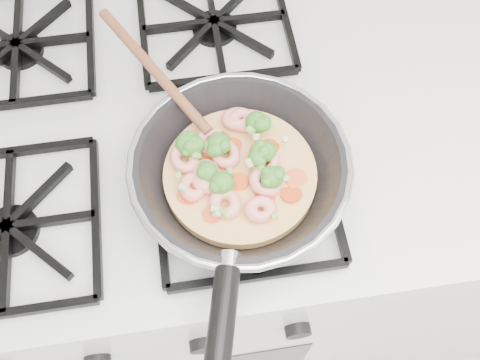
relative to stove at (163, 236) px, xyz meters
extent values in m
cube|color=white|center=(0.00, 0.00, -0.01)|extent=(0.60, 0.60, 0.90)
cube|color=black|center=(0.00, 0.00, 0.45)|extent=(0.56, 0.56, 0.02)
torus|color=silver|center=(0.15, -0.13, 0.51)|extent=(0.28, 0.28, 0.01)
cylinder|color=#FFC36E|center=(0.15, -0.13, 0.48)|extent=(0.19, 0.19, 0.02)
ellipsoid|color=brown|center=(0.12, -0.09, 0.50)|extent=(0.05, 0.05, 0.01)
cylinder|color=brown|center=(0.06, 0.01, 0.53)|extent=(0.13, 0.20, 0.04)
torus|color=#FFA896|center=(0.16, -0.06, 0.50)|extent=(0.05, 0.05, 0.03)
torus|color=#FFA896|center=(0.16, -0.19, 0.50)|extent=(0.04, 0.04, 0.02)
torus|color=#FFA896|center=(0.08, -0.11, 0.50)|extent=(0.06, 0.06, 0.02)
torus|color=#FFA896|center=(0.16, -0.06, 0.50)|extent=(0.05, 0.05, 0.02)
torus|color=#FFA896|center=(0.09, -0.15, 0.50)|extent=(0.05, 0.05, 0.02)
torus|color=#FFA896|center=(0.13, -0.11, 0.50)|extent=(0.06, 0.06, 0.02)
torus|color=#FFA896|center=(0.17, -0.16, 0.50)|extent=(0.06, 0.06, 0.02)
torus|color=#FFA896|center=(0.12, -0.09, 0.50)|extent=(0.06, 0.06, 0.02)
torus|color=#FFA896|center=(0.10, -0.13, 0.50)|extent=(0.05, 0.05, 0.02)
torus|color=#FFA896|center=(0.11, -0.15, 0.50)|extent=(0.05, 0.05, 0.03)
torus|color=#FFA896|center=(0.18, -0.13, 0.50)|extent=(0.06, 0.05, 0.02)
torus|color=#FFA896|center=(0.12, -0.18, 0.50)|extent=(0.06, 0.06, 0.03)
ellipsoid|color=#49912F|center=(0.09, -0.10, 0.51)|extent=(0.04, 0.04, 0.03)
ellipsoid|color=#49912F|center=(0.09, -0.10, 0.51)|extent=(0.04, 0.04, 0.03)
ellipsoid|color=#49912F|center=(0.18, -0.08, 0.51)|extent=(0.04, 0.04, 0.03)
ellipsoid|color=#49912F|center=(0.17, -0.13, 0.51)|extent=(0.03, 0.03, 0.02)
ellipsoid|color=#49912F|center=(0.11, -0.14, 0.51)|extent=(0.04, 0.04, 0.03)
ellipsoid|color=#49912F|center=(0.12, -0.16, 0.51)|extent=(0.04, 0.04, 0.03)
ellipsoid|color=#49912F|center=(0.12, -0.10, 0.51)|extent=(0.04, 0.04, 0.03)
ellipsoid|color=#49912F|center=(0.18, -0.16, 0.51)|extent=(0.04, 0.04, 0.03)
ellipsoid|color=#49912F|center=(0.18, -0.12, 0.51)|extent=(0.03, 0.03, 0.03)
ellipsoid|color=#49912F|center=(0.17, -0.12, 0.51)|extent=(0.03, 0.03, 0.02)
cylinder|color=#EE581E|center=(0.11, -0.09, 0.49)|extent=(0.03, 0.03, 0.01)
cylinder|color=#EE581E|center=(0.20, -0.17, 0.49)|extent=(0.04, 0.04, 0.01)
cylinder|color=#EE581E|center=(0.19, -0.10, 0.49)|extent=(0.03, 0.03, 0.01)
cylinder|color=#EE581E|center=(0.08, -0.16, 0.49)|extent=(0.04, 0.04, 0.01)
cylinder|color=#EE581E|center=(0.17, -0.17, 0.49)|extent=(0.04, 0.04, 0.01)
cylinder|color=#EE581E|center=(0.11, -0.10, 0.49)|extent=(0.03, 0.03, 0.01)
cylinder|color=#EE581E|center=(0.21, -0.16, 0.49)|extent=(0.03, 0.03, 0.01)
cylinder|color=#EE581E|center=(0.14, -0.09, 0.49)|extent=(0.03, 0.03, 0.00)
cylinder|color=#EE581E|center=(0.18, -0.12, 0.49)|extent=(0.03, 0.03, 0.01)
cylinder|color=#EE581E|center=(0.18, -0.12, 0.49)|extent=(0.03, 0.03, 0.01)
cylinder|color=#EE581E|center=(0.10, -0.19, 0.49)|extent=(0.03, 0.03, 0.01)
cylinder|color=#EE581E|center=(0.11, -0.10, 0.49)|extent=(0.03, 0.03, 0.01)
cylinder|color=#EE581E|center=(0.14, -0.15, 0.49)|extent=(0.03, 0.03, 0.01)
cylinder|color=#B1CA8E|center=(0.12, -0.10, 0.51)|extent=(0.01, 0.01, 0.01)
cylinder|color=#81C14D|center=(0.10, -0.12, 0.51)|extent=(0.01, 0.01, 0.01)
cylinder|color=#B1CA8E|center=(0.21, -0.11, 0.51)|extent=(0.01, 0.01, 0.01)
cylinder|color=#B1CA8E|center=(0.19, -0.12, 0.51)|extent=(0.01, 0.01, 0.01)
cylinder|color=#81C14D|center=(0.07, -0.13, 0.51)|extent=(0.01, 0.01, 0.01)
cylinder|color=#B1CA8E|center=(0.11, -0.19, 0.50)|extent=(0.01, 0.01, 0.01)
cylinder|color=#B1CA8E|center=(0.11, -0.20, 0.51)|extent=(0.01, 0.01, 0.01)
cylinder|color=#81C14D|center=(0.17, -0.09, 0.51)|extent=(0.01, 0.01, 0.01)
cylinder|color=#B1CA8E|center=(0.17, -0.10, 0.51)|extent=(0.01, 0.01, 0.01)
cylinder|color=#81C14D|center=(0.12, -0.19, 0.51)|extent=(0.01, 0.01, 0.01)
cylinder|color=#81C14D|center=(0.17, -0.14, 0.51)|extent=(0.01, 0.01, 0.01)
cylinder|color=#81C14D|center=(0.11, -0.10, 0.51)|extent=(0.01, 0.01, 0.01)
cylinder|color=#81C14D|center=(0.20, -0.16, 0.51)|extent=(0.01, 0.01, 0.01)
cylinder|color=#81C14D|center=(0.11, -0.13, 0.51)|extent=(0.01, 0.01, 0.01)
cylinder|color=#B1CA8E|center=(0.10, -0.15, 0.51)|extent=(0.01, 0.01, 0.01)
cylinder|color=#81C14D|center=(0.18, -0.21, 0.51)|extent=(0.01, 0.01, 0.01)
cylinder|color=#B1CA8E|center=(0.19, -0.08, 0.51)|extent=(0.01, 0.01, 0.01)
cylinder|color=#B1CA8E|center=(0.16, -0.14, 0.51)|extent=(0.01, 0.01, 0.01)
cylinder|color=#B1CA8E|center=(0.08, -0.16, 0.51)|extent=(0.01, 0.01, 0.01)
cylinder|color=#81C14D|center=(0.19, -0.08, 0.51)|extent=(0.01, 0.01, 0.01)
cylinder|color=#81C14D|center=(0.13, -0.14, 0.50)|extent=(0.01, 0.01, 0.01)
cylinder|color=#B1CA8E|center=(0.18, -0.15, 0.51)|extent=(0.01, 0.01, 0.01)
cylinder|color=#B1CA8E|center=(0.13, -0.08, 0.50)|extent=(0.01, 0.01, 0.01)
camera|label=1|loc=(0.10, -0.46, 1.09)|focal=40.65mm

